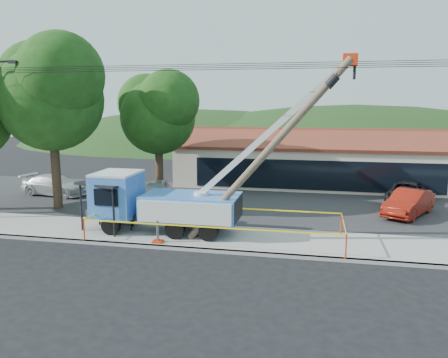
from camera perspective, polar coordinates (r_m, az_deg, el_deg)
ground at (r=18.06m, az=-1.33°, el=-11.84°), size 120.00×120.00×0.00m
curb at (r=19.96m, az=0.04°, el=-9.45°), size 60.00×0.25×0.15m
sidewalk at (r=21.72m, az=1.06°, el=-7.82°), size 60.00×4.00×0.15m
parking_lot at (r=29.35m, az=3.94°, el=-3.17°), size 60.00×12.00×0.10m
strip_mall at (r=36.64m, az=11.89°, el=2.18°), size 22.50×8.53×4.67m
tree_west_near at (r=29.02m, az=-21.72°, el=10.89°), size 7.56×6.72×10.80m
tree_lot at (r=31.26m, az=-8.64°, el=8.94°), size 6.30×5.60×8.94m
hill_west at (r=74.07m, az=-3.10°, el=4.76°), size 78.40×56.00×28.00m
hill_center at (r=71.92m, az=16.60°, el=4.20°), size 89.60×64.00×32.00m
utility_truck at (r=22.50m, az=-7.96°, el=-2.78°), size 12.87×4.04×8.65m
leaning_pole at (r=20.02m, az=6.39°, el=4.34°), size 7.50×1.90×8.62m
bus_shelter at (r=23.32m, az=-14.95°, el=-1.97°), size 3.01×2.36×2.55m
caution_tape at (r=21.48m, az=-1.05°, el=-5.54°), size 12.17×3.79×1.09m
car_silver at (r=29.21m, az=-8.88°, el=-3.43°), size 3.02×4.98×1.58m
car_red at (r=28.21m, az=22.86°, el=-4.59°), size 3.73×4.85×1.54m
car_white at (r=33.95m, az=-21.13°, el=-2.11°), size 5.25×2.71×1.46m
car_dark at (r=31.75m, az=22.64°, el=-3.01°), size 3.63×5.34×1.36m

